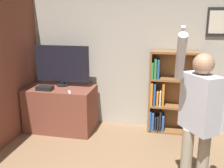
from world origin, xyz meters
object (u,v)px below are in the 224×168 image
Objects in this scene: television at (62,65)px; bookshelf at (167,95)px; game_console at (45,88)px; person at (199,114)px.

television is 1.93m from bookshelf.
game_console is 0.19× the size of bookshelf.
person is at bearing -78.96° from bookshelf.
game_console is at bearing -166.74° from bookshelf.
person is at bearing -27.05° from game_console.
television is 0.51× the size of person.
person is (2.20, -1.55, -0.15)m from television.
person is (2.39, -1.22, 0.19)m from game_console.
bookshelf is (1.86, 0.16, -0.48)m from television.
bookshelf is 0.74× the size of person.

